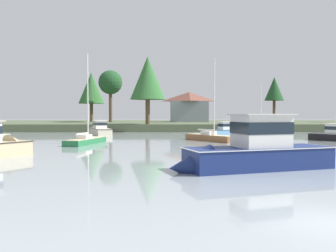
# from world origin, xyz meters

# --- Properties ---
(ground_plane) EXTENTS (454.84, 454.84, 0.00)m
(ground_plane) POSITION_xyz_m (0.00, 0.00, 0.00)
(ground_plane) COLOR #939EA3
(far_shore_bank) EXTENTS (204.68, 45.25, 1.48)m
(far_shore_bank) POSITION_xyz_m (0.00, 79.35, 0.74)
(far_shore_bank) COLOR #4C563D
(far_shore_bank) RESTS_ON ground
(sailboat_wood) EXTENTS (6.21, 7.66, 11.12)m
(sailboat_wood) POSITION_xyz_m (0.77, 34.74, 0.24)
(sailboat_wood) COLOR brown
(sailboat_wood) RESTS_ON ground
(cruiser_navy) EXTENTS (11.20, 5.92, 6.53)m
(cruiser_navy) POSITION_xyz_m (-0.08, 11.06, 0.79)
(cruiser_navy) COLOR navy
(cruiser_navy) RESTS_ON ground
(sailboat_green) EXTENTS (3.65, 7.78, 10.99)m
(sailboat_green) POSITION_xyz_m (-14.40, 30.16, 0.23)
(sailboat_green) COLOR #236B3D
(sailboat_green) RESTS_ON ground
(cruiser_skyblue) EXTENTS (7.14, 4.84, 3.96)m
(cruiser_skyblue) POSITION_xyz_m (5.48, 47.61, 0.55)
(cruiser_skyblue) COLOR #669ECC
(cruiser_skyblue) RESTS_ON ground
(cruiser_cream) EXTENTS (5.08, 8.40, 4.10)m
(cruiser_cream) POSITION_xyz_m (-15.95, 48.00, 0.56)
(cruiser_cream) COLOR beige
(cruiser_cream) RESTS_ON ground
(shore_tree_far_left) EXTENTS (5.76, 5.76, 12.49)m
(shore_tree_far_left) POSITION_xyz_m (-18.07, 75.06, 10.94)
(shore_tree_far_left) COLOR brown
(shore_tree_far_left) RESTS_ON far_shore_bank
(shore_tree_center_right) EXTENTS (6.56, 6.56, 12.71)m
(shore_tree_center_right) POSITION_xyz_m (-23.87, 81.10, 10.11)
(shore_tree_center_right) COLOR brown
(shore_tree_center_right) RESTS_ON far_shore_bank
(shore_tree_inland_b) EXTENTS (6.89, 6.89, 13.29)m
(shore_tree_inland_b) POSITION_xyz_m (-8.41, 58.90, 10.48)
(shore_tree_inland_b) COLOR brown
(shore_tree_inland_b) RESTS_ON far_shore_bank
(shore_tree_left_mid) EXTENTS (4.56, 4.56, 10.79)m
(shore_tree_left_mid) POSITION_xyz_m (21.20, 73.63, 9.37)
(shore_tree_left_mid) COLOR brown
(shore_tree_left_mid) RESTS_ON far_shore_bank
(cottage_hillside) EXTENTS (9.96, 6.83, 7.48)m
(cottage_hillside) POSITION_xyz_m (1.14, 78.30, 5.35)
(cottage_hillside) COLOR gray
(cottage_hillside) RESTS_ON far_shore_bank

